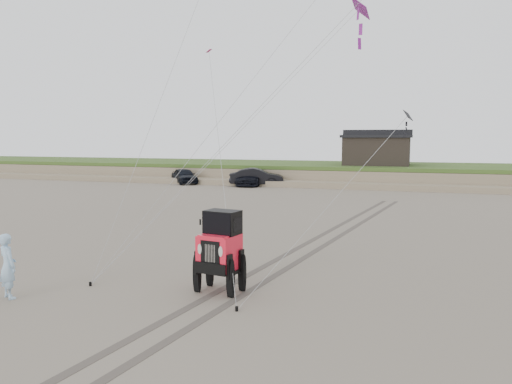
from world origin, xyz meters
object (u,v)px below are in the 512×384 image
man (8,266)px  truck_b (257,177)px  cabin (377,149)px  truck_c (251,177)px  jeep (220,260)px  truck_a (184,176)px

man → truck_b: bearing=-59.2°
cabin → truck_b: size_ratio=1.32×
truck_c → jeep: bearing=-79.0°
man → cabin: bearing=-74.9°
cabin → man: 39.33m
truck_b → truck_c: 0.76m
truck_b → truck_c: (-0.63, 0.42, -0.06)m
cabin → truck_c: size_ratio=1.27×
truck_c → man: man is taller
truck_a → jeep: jeep is taller
truck_c → truck_a: bearing=177.2°
cabin → truck_c: (-10.61, -6.23, -2.50)m
truck_a → jeep: bearing=-104.1°
jeep → truck_a: bearing=126.9°
cabin → truck_a: cabin is taller
truck_a → truck_b: (7.20, -0.06, 0.07)m
cabin → man: cabin is taller
cabin → truck_c: 12.56m
cabin → truck_a: bearing=-159.0°
truck_c → man: bearing=-88.9°
truck_c → man: size_ratio=2.84×
truck_b → man: (3.36, -32.04, 0.09)m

